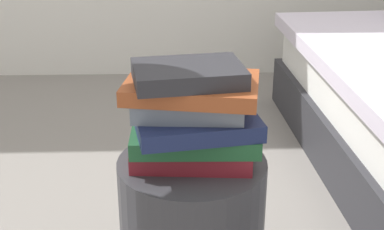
{
  "coord_description": "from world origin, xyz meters",
  "views": [
    {
      "loc": [
        -0.04,
        -1.18,
        1.09
      ],
      "look_at": [
        0.0,
        0.0,
        0.58
      ],
      "focal_mm": 52.67,
      "sensor_mm": 36.0,
      "label": 1
    }
  ],
  "objects_px": {
    "book_rust": "(191,87)",
    "book_charcoal": "(188,74)",
    "book_forest": "(195,137)",
    "book_slate": "(188,104)",
    "book_maroon": "(190,152)",
    "book_navy": "(197,123)"
  },
  "relations": [
    {
      "from": "book_forest",
      "to": "book_rust",
      "type": "bearing_deg",
      "value": 146.84
    },
    {
      "from": "book_maroon",
      "to": "book_charcoal",
      "type": "bearing_deg",
      "value": -105.55
    },
    {
      "from": "book_navy",
      "to": "book_slate",
      "type": "distance_m",
      "value": 0.05
    },
    {
      "from": "book_forest",
      "to": "book_rust",
      "type": "distance_m",
      "value": 0.12
    },
    {
      "from": "book_forest",
      "to": "book_rust",
      "type": "height_order",
      "value": "book_rust"
    },
    {
      "from": "book_forest",
      "to": "book_navy",
      "type": "relative_size",
      "value": 1.07
    },
    {
      "from": "book_rust",
      "to": "book_navy",
      "type": "bearing_deg",
      "value": -44.83
    },
    {
      "from": "book_navy",
      "to": "book_rust",
      "type": "distance_m",
      "value": 0.08
    },
    {
      "from": "book_navy",
      "to": "book_slate",
      "type": "height_order",
      "value": "book_slate"
    },
    {
      "from": "book_maroon",
      "to": "book_forest",
      "type": "relative_size",
      "value": 0.95
    },
    {
      "from": "book_navy",
      "to": "book_rust",
      "type": "relative_size",
      "value": 0.93
    },
    {
      "from": "book_maroon",
      "to": "book_charcoal",
      "type": "distance_m",
      "value": 0.2
    },
    {
      "from": "book_slate",
      "to": "book_rust",
      "type": "bearing_deg",
      "value": 21.81
    },
    {
      "from": "book_maroon",
      "to": "book_rust",
      "type": "height_order",
      "value": "book_rust"
    },
    {
      "from": "book_navy",
      "to": "book_charcoal",
      "type": "distance_m",
      "value": 0.12
    },
    {
      "from": "book_navy",
      "to": "book_rust",
      "type": "height_order",
      "value": "book_rust"
    },
    {
      "from": "book_rust",
      "to": "book_forest",
      "type": "bearing_deg",
      "value": -24.87
    },
    {
      "from": "book_forest",
      "to": "book_slate",
      "type": "xyz_separation_m",
      "value": [
        -0.01,
        0.0,
        0.08
      ]
    },
    {
      "from": "book_forest",
      "to": "book_charcoal",
      "type": "relative_size",
      "value": 1.22
    },
    {
      "from": "book_maroon",
      "to": "book_navy",
      "type": "relative_size",
      "value": 1.01
    },
    {
      "from": "book_slate",
      "to": "book_charcoal",
      "type": "relative_size",
      "value": 1.03
    },
    {
      "from": "book_rust",
      "to": "book_charcoal",
      "type": "xyz_separation_m",
      "value": [
        -0.01,
        -0.01,
        0.04
      ]
    }
  ]
}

